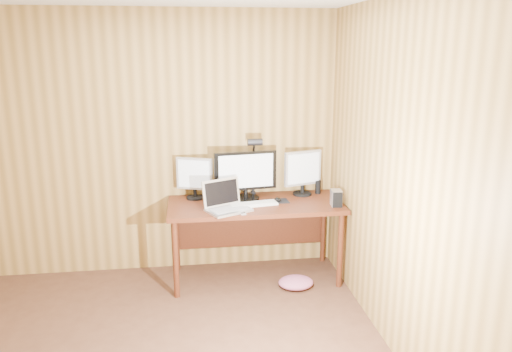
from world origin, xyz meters
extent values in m
plane|color=#A2783A|center=(0.00, 2.00, 1.25)|extent=(4.00, 0.00, 4.00)
plane|color=#A2783A|center=(1.75, 0.00, 1.25)|extent=(0.00, 4.00, 4.00)
cube|color=#4B1F0F|center=(0.93, 1.63, 0.73)|extent=(1.60, 0.70, 0.04)
cube|color=#4B1F0F|center=(0.93, 1.95, 0.45)|extent=(1.48, 0.02, 0.51)
cylinder|color=#4B1F0F|center=(0.19, 1.34, 0.35)|extent=(0.05, 0.05, 0.71)
cylinder|color=#4B1F0F|center=(0.19, 1.92, 0.35)|extent=(0.05, 0.05, 0.71)
cylinder|color=#4B1F0F|center=(1.67, 1.34, 0.35)|extent=(0.05, 0.05, 0.71)
cylinder|color=#4B1F0F|center=(1.67, 1.92, 0.35)|extent=(0.05, 0.05, 0.71)
cylinder|color=black|center=(0.86, 1.76, 0.76)|extent=(0.26, 0.26, 0.02)
cylinder|color=black|center=(0.86, 1.76, 0.81)|extent=(0.04, 0.04, 0.08)
cube|color=black|center=(0.86, 1.76, 1.03)|extent=(0.59, 0.12, 0.37)
cube|color=white|center=(0.86, 1.74, 1.03)|extent=(0.52, 0.07, 0.31)
cylinder|color=black|center=(0.38, 1.84, 0.76)|extent=(0.17, 0.17, 0.02)
cylinder|color=black|center=(0.38, 1.84, 0.81)|extent=(0.03, 0.03, 0.07)
cube|color=#B9B9BE|center=(0.38, 1.84, 0.99)|extent=(0.34, 0.16, 0.30)
cube|color=white|center=(0.37, 1.83, 0.99)|extent=(0.29, 0.12, 0.26)
cylinder|color=black|center=(1.42, 1.83, 0.76)|extent=(0.18, 0.18, 0.02)
cylinder|color=black|center=(1.42, 1.83, 0.81)|extent=(0.04, 0.04, 0.08)
cube|color=#B9B9BE|center=(1.42, 1.83, 1.02)|extent=(0.38, 0.15, 0.33)
cube|color=white|center=(1.43, 1.81, 1.02)|extent=(0.32, 0.10, 0.29)
cube|color=silver|center=(0.67, 1.42, 0.76)|extent=(0.44, 0.39, 0.02)
cube|color=silver|center=(0.61, 1.54, 0.89)|extent=(0.35, 0.21, 0.24)
cube|color=black|center=(0.61, 1.54, 0.89)|extent=(0.31, 0.17, 0.20)
cube|color=#B2B2B7|center=(0.67, 1.42, 0.77)|extent=(0.35, 0.28, 0.00)
cube|color=white|center=(0.90, 1.56, 0.76)|extent=(0.46, 0.21, 0.02)
cube|color=white|center=(0.90, 1.56, 0.77)|extent=(0.43, 0.18, 0.00)
cube|color=black|center=(1.15, 1.65, 0.75)|extent=(0.20, 0.17, 0.00)
ellipsoid|color=black|center=(1.15, 1.65, 0.77)|extent=(0.08, 0.11, 0.03)
cube|color=silver|center=(1.65, 1.45, 0.82)|extent=(0.10, 0.14, 0.15)
cube|color=black|center=(1.64, 1.38, 0.82)|extent=(0.09, 0.01, 0.14)
cube|color=silver|center=(0.78, 1.34, 0.76)|extent=(0.05, 0.09, 0.01)
cube|color=black|center=(0.78, 1.34, 0.76)|extent=(0.04, 0.05, 0.00)
cylinder|color=black|center=(1.58, 1.85, 0.82)|extent=(0.06, 0.06, 0.13)
cube|color=black|center=(0.95, 1.94, 0.74)|extent=(0.05, 0.06, 0.06)
cylinder|color=black|center=(0.95, 1.94, 0.95)|extent=(0.03, 0.03, 0.39)
sphere|color=black|center=(0.95, 1.94, 1.14)|extent=(0.04, 0.04, 0.04)
cylinder|color=black|center=(0.95, 1.88, 1.22)|extent=(0.02, 0.14, 0.16)
cylinder|color=black|center=(0.95, 1.80, 1.29)|extent=(0.14, 0.07, 0.07)
camera|label=1|loc=(0.33, -2.73, 2.14)|focal=35.00mm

